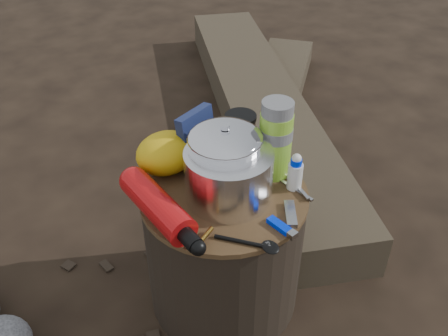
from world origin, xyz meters
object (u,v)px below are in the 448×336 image
thermos (275,140)px  travel_mug (240,135)px  fuel_bottle (158,206)px  stump (224,248)px  camping_pot (225,159)px  log_main (260,107)px

thermos → travel_mug: (-0.03, 0.12, -0.05)m
thermos → fuel_bottle: bearing=179.4°
stump → fuel_bottle: size_ratio=1.39×
camping_pot → fuel_bottle: 0.21m
stump → log_main: (0.67, 0.75, -0.12)m
fuel_bottle → camping_pot: bearing=-0.5°
travel_mug → fuel_bottle: bearing=-159.2°
camping_pot → thermos: bearing=-6.4°
camping_pot → stump: bearing=-129.1°
stump → camping_pot: bearing=50.9°
travel_mug → camping_pot: bearing=-137.7°
camping_pot → travel_mug: 0.16m
camping_pot → travel_mug: (0.12, 0.11, -0.03)m
fuel_bottle → thermos: thermos is taller
stump → fuel_bottle: 0.30m
travel_mug → thermos: bearing=-78.4°
camping_pot → thermos: size_ratio=0.85×
log_main → thermos: bearing=-102.5°
camping_pot → travel_mug: camping_pot is taller
thermos → travel_mug: size_ratio=1.73×
log_main → camping_pot: size_ratio=10.66×
log_main → travel_mug: bearing=-108.9°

